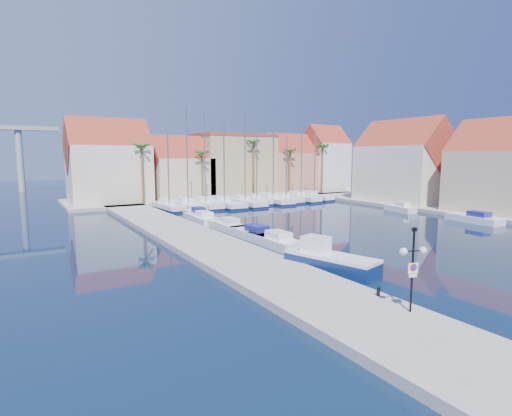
# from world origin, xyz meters

# --- Properties ---
(ground) EXTENTS (260.00, 260.00, 0.00)m
(ground) POSITION_xyz_m (0.00, 0.00, 0.00)
(ground) COLOR black
(ground) RESTS_ON ground
(quay_west) EXTENTS (6.00, 77.00, 0.50)m
(quay_west) POSITION_xyz_m (-9.00, 13.50, 0.25)
(quay_west) COLOR gray
(quay_west) RESTS_ON ground
(shore_north) EXTENTS (54.00, 16.00, 0.50)m
(shore_north) POSITION_xyz_m (10.00, 48.00, 0.25)
(shore_north) COLOR gray
(shore_north) RESTS_ON ground
(shore_east) EXTENTS (12.00, 60.00, 0.50)m
(shore_east) POSITION_xyz_m (32.00, 15.00, 0.25)
(shore_east) COLOR gray
(shore_east) RESTS_ON ground
(lamp_post) EXTENTS (1.34, 0.69, 4.09)m
(lamp_post) POSITION_xyz_m (-7.00, -8.39, 3.19)
(lamp_post) COLOR black
(lamp_post) RESTS_ON quay_west
(bollard) EXTENTS (0.18, 0.18, 0.46)m
(bollard) POSITION_xyz_m (-6.60, -6.04, 0.73)
(bollard) COLOR black
(bollard) RESTS_ON quay_west
(fishing_boat) EXTENTS (3.86, 6.88, 2.29)m
(fishing_boat) POSITION_xyz_m (-4.64, 0.14, 0.76)
(fishing_boat) COLOR #0E2152
(fishing_boat) RESTS_ON ground
(motorboat_west_0) EXTENTS (2.13, 6.55, 1.40)m
(motorboat_west_0) POSITION_xyz_m (-3.53, 8.51, 0.51)
(motorboat_west_0) COLOR white
(motorboat_west_0) RESTS_ON ground
(motorboat_west_1) EXTENTS (2.32, 6.59, 1.40)m
(motorboat_west_1) POSITION_xyz_m (-3.52, 12.22, 0.51)
(motorboat_west_1) COLOR white
(motorboat_west_1) RESTS_ON ground
(motorboat_west_2) EXTENTS (2.07, 5.94, 1.40)m
(motorboat_west_2) POSITION_xyz_m (-3.69, 17.41, 0.51)
(motorboat_west_2) COLOR white
(motorboat_west_2) RESTS_ON ground
(motorboat_west_3) EXTENTS (2.41, 6.77, 1.40)m
(motorboat_west_3) POSITION_xyz_m (-3.96, 23.60, 0.51)
(motorboat_west_3) COLOR white
(motorboat_west_3) RESTS_ON ground
(motorboat_west_4) EXTENTS (1.79, 5.58, 1.40)m
(motorboat_west_4) POSITION_xyz_m (-3.02, 27.48, 0.51)
(motorboat_west_4) COLOR white
(motorboat_west_4) RESTS_ON ground
(motorboat_east_0) EXTENTS (2.85, 6.76, 1.40)m
(motorboat_east_0) POSITION_xyz_m (23.99, 6.82, 0.51)
(motorboat_east_0) COLOR white
(motorboat_east_0) RESTS_ON ground
(motorboat_east_1) EXTENTS (2.30, 5.15, 1.40)m
(motorboat_east_1) POSITION_xyz_m (23.99, 17.64, 0.51)
(motorboat_east_1) COLOR white
(motorboat_east_1) RESTS_ON ground
(sailboat_0) EXTENTS (2.64, 8.48, 11.11)m
(sailboat_0) POSITION_xyz_m (-3.96, 36.27, 0.59)
(sailboat_0) COLOR white
(sailboat_0) RESTS_ON ground
(sailboat_1) EXTENTS (3.30, 10.43, 14.73)m
(sailboat_1) POSITION_xyz_m (-0.99, 36.40, 0.61)
(sailboat_1) COLOR white
(sailboat_1) RESTS_ON ground
(sailboat_2) EXTENTS (2.83, 9.78, 14.30)m
(sailboat_2) POSITION_xyz_m (1.79, 36.30, 0.62)
(sailboat_2) COLOR white
(sailboat_2) RESTS_ON ground
(sailboat_3) EXTENTS (2.96, 11.05, 12.88)m
(sailboat_3) POSITION_xyz_m (4.71, 35.81, 0.57)
(sailboat_3) COLOR white
(sailboat_3) RESTS_ON ground
(sailboat_4) EXTENTS (3.01, 10.61, 14.95)m
(sailboat_4) POSITION_xyz_m (8.27, 35.55, 0.61)
(sailboat_4) COLOR white
(sailboat_4) RESTS_ON ground
(sailboat_5) EXTENTS (2.61, 8.37, 11.53)m
(sailboat_5) POSITION_xyz_m (11.27, 36.74, 0.60)
(sailboat_5) COLOR white
(sailboat_5) RESTS_ON ground
(sailboat_6) EXTENTS (3.40, 11.07, 13.83)m
(sailboat_6) POSITION_xyz_m (14.10, 36.26, 0.59)
(sailboat_6) COLOR white
(sailboat_6) RESTS_ON ground
(sailboat_7) EXTENTS (2.34, 8.60, 11.17)m
(sailboat_7) POSITION_xyz_m (16.77, 36.10, 0.59)
(sailboat_7) COLOR white
(sailboat_7) RESTS_ON ground
(sailboat_8) EXTENTS (2.74, 9.53, 13.87)m
(sailboat_8) POSITION_xyz_m (19.94, 36.18, 0.61)
(sailboat_8) COLOR white
(sailboat_8) RESTS_ON ground
(sailboat_9) EXTENTS (3.09, 9.08, 12.41)m
(sailboat_9) POSITION_xyz_m (23.25, 36.62, 0.60)
(sailboat_9) COLOR white
(sailboat_9) RESTS_ON ground
(building_0) EXTENTS (12.30, 9.00, 13.50)m
(building_0) POSITION_xyz_m (-10.00, 47.00, 6.52)
(building_0) COLOR beige
(building_0) RESTS_ON shore_north
(building_1) EXTENTS (10.30, 8.00, 11.00)m
(building_1) POSITION_xyz_m (2.00, 47.00, 5.30)
(building_1) COLOR beige
(building_1) RESTS_ON shore_north
(building_2) EXTENTS (14.20, 10.20, 11.50)m
(building_2) POSITION_xyz_m (13.00, 48.00, 6.26)
(building_2) COLOR tan
(building_2) RESTS_ON shore_north
(building_3) EXTENTS (10.30, 8.00, 12.00)m
(building_3) POSITION_xyz_m (25.00, 47.00, 5.86)
(building_3) COLOR tan
(building_3) RESTS_ON shore_north
(building_4) EXTENTS (8.30, 8.00, 14.00)m
(building_4) POSITION_xyz_m (34.00, 46.00, 6.97)
(building_4) COLOR white
(building_4) RESTS_ON shore_north
(building_5) EXTENTS (9.00, 12.30, 12.50)m
(building_5) POSITION_xyz_m (32.00, 8.00, 5.96)
(building_5) COLOR beige
(building_5) RESTS_ON shore_east
(building_6) EXTENTS (9.00, 14.30, 13.50)m
(building_6) POSITION_xyz_m (32.00, 24.00, 6.52)
(building_6) COLOR beige
(building_6) RESTS_ON shore_east
(palm_0) EXTENTS (2.60, 2.60, 10.15)m
(palm_0) POSITION_xyz_m (-6.00, 42.00, 9.08)
(palm_0) COLOR brown
(palm_0) RESTS_ON shore_north
(palm_1) EXTENTS (2.60, 2.60, 9.15)m
(palm_1) POSITION_xyz_m (4.00, 42.00, 8.14)
(palm_1) COLOR brown
(palm_1) RESTS_ON shore_north
(palm_2) EXTENTS (2.60, 2.60, 11.15)m
(palm_2) POSITION_xyz_m (14.00, 42.00, 10.02)
(palm_2) COLOR brown
(palm_2) RESTS_ON shore_north
(palm_3) EXTENTS (2.60, 2.60, 9.65)m
(palm_3) POSITION_xyz_m (22.00, 42.00, 8.61)
(palm_3) COLOR brown
(palm_3) RESTS_ON shore_north
(palm_4) EXTENTS (2.60, 2.60, 10.65)m
(palm_4) POSITION_xyz_m (30.00, 42.00, 9.55)
(palm_4) COLOR brown
(palm_4) RESTS_ON shore_north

